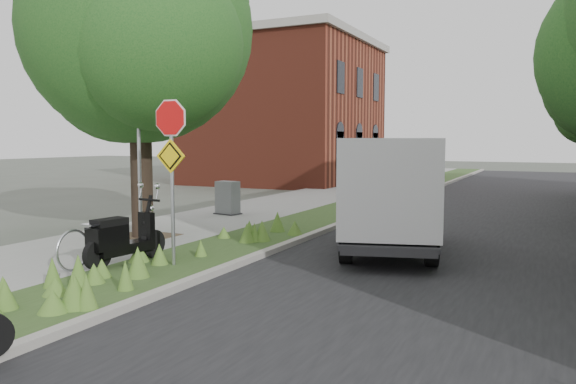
# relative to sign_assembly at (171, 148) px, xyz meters

# --- Properties ---
(ground) EXTENTS (120.00, 120.00, 0.00)m
(ground) POSITION_rel_sign_assembly_xyz_m (1.40, -0.58, -2.33)
(ground) COLOR #4C5147
(ground) RESTS_ON ground
(sidewalk_near) EXTENTS (3.50, 60.00, 0.12)m
(sidewalk_near) POSITION_rel_sign_assembly_xyz_m (-2.85, 9.42, -2.27)
(sidewalk_near) COLOR gray
(sidewalk_near) RESTS_ON ground
(verge) EXTENTS (2.00, 60.00, 0.12)m
(verge) POSITION_rel_sign_assembly_xyz_m (-0.10, 9.42, -2.27)
(verge) COLOR #31491F
(verge) RESTS_ON ground
(kerb_near) EXTENTS (0.20, 60.00, 0.13)m
(kerb_near) POSITION_rel_sign_assembly_xyz_m (0.90, 9.42, -2.26)
(kerb_near) COLOR #9E9991
(kerb_near) RESTS_ON ground
(road) EXTENTS (7.00, 60.00, 0.01)m
(road) POSITION_rel_sign_assembly_xyz_m (4.40, 9.42, -2.32)
(road) COLOR black
(road) RESTS_ON ground
(street_tree_main) EXTENTS (6.21, 5.54, 7.66)m
(street_tree_main) POSITION_rel_sign_assembly_xyz_m (-2.68, 2.28, 2.48)
(street_tree_main) COLOR black
(street_tree_main) RESTS_ON ground
(bare_post) EXTENTS (0.08, 0.08, 4.00)m
(bare_post) POSITION_rel_sign_assembly_xyz_m (-1.80, 1.22, -0.21)
(bare_post) COLOR #A5A8AD
(bare_post) RESTS_ON ground
(bike_hoop) EXTENTS (0.06, 0.78, 0.77)m
(bike_hoop) POSITION_rel_sign_assembly_xyz_m (-1.30, -1.18, -1.83)
(bike_hoop) COLOR #A5A8AD
(bike_hoop) RESTS_ON ground
(sign_assembly) EXTENTS (0.94, 0.08, 3.22)m
(sign_assembly) POSITION_rel_sign_assembly_xyz_m (0.00, 0.00, 0.00)
(sign_assembly) COLOR #A5A8AD
(sign_assembly) RESTS_ON ground
(brick_building) EXTENTS (9.40, 10.40, 8.30)m
(brick_building) POSITION_rel_sign_assembly_xyz_m (-8.10, 21.42, 1.88)
(brick_building) COLOR maroon
(brick_building) RESTS_ON ground
(scooter_near) EXTENTS (0.55, 1.90, 0.90)m
(scooter_near) POSITION_rel_sign_assembly_xyz_m (-0.93, -0.46, -1.77)
(scooter_near) COLOR black
(scooter_near) RESTS_ON ground
(box_truck) EXTENTS (3.02, 5.02, 2.13)m
(box_truck) POSITION_rel_sign_assembly_xyz_m (3.15, 3.51, -0.94)
(box_truck) COLOR #262628
(box_truck) RESTS_ON ground
(utility_cabinet) EXTENTS (0.86, 0.65, 1.05)m
(utility_cabinet) POSITION_rel_sign_assembly_xyz_m (-2.95, 6.66, -1.70)
(utility_cabinet) COLOR #262628
(utility_cabinet) RESTS_ON ground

